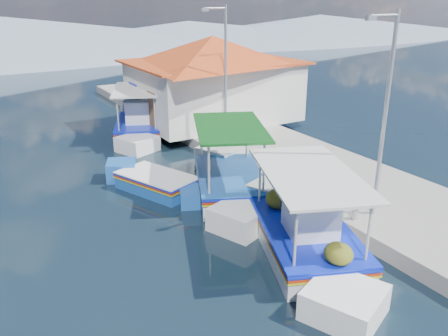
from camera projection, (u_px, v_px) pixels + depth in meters
ground at (296, 309)px, 10.74m from camera, size 160.00×160.00×0.00m
quay at (318, 173)px, 18.31m from camera, size 5.00×44.00×0.50m
bollards at (288, 180)px, 16.56m from camera, size 0.20×17.20×0.30m
main_caique at (303, 234)px, 13.08m from camera, size 4.28×7.52×2.67m
caique_green_canopy at (227, 183)px, 16.87m from camera, size 4.25×7.03×2.88m
caique_blue_hull at (157, 184)px, 17.26m from camera, size 2.89×5.01×0.96m
caique_far at (138, 126)px, 24.10m from camera, size 4.16×7.10×2.70m
harbor_building at (213, 77)px, 24.84m from camera, size 10.49×10.49×4.40m
lamp_post_near at (384, 107)px, 13.16m from camera, size 1.21×0.14×6.00m
lamp_post_far at (224, 68)px, 20.43m from camera, size 1.21×0.14×6.00m
mountain_ridge at (57, 37)px, 58.38m from camera, size 171.40×96.00×5.50m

